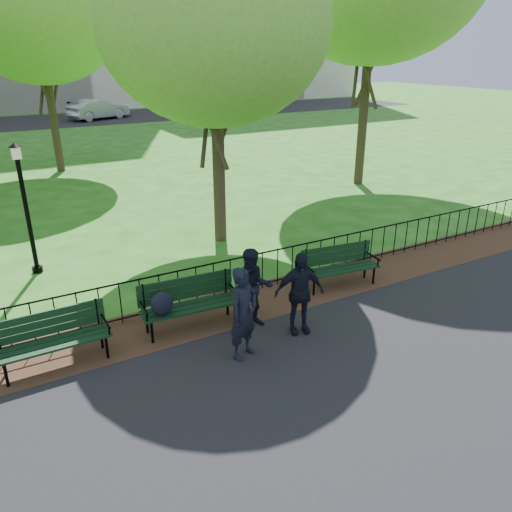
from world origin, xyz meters
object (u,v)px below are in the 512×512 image
park_bench_main (178,300)px  sedan_silver (98,109)px  sedan_dark (101,109)px  park_bench_right_a (339,262)px  lamppost (26,205)px  tree_far_c (37,11)px  person_left (244,313)px  park_bench_left_a (52,334)px  person_mid (253,289)px  person_right (299,293)px  tree_near_e (215,25)px

park_bench_main → sedan_silver: (6.22, 32.76, 0.12)m
sedan_dark → park_bench_right_a: bearing=156.6°
lamppost → tree_far_c: size_ratio=0.34×
person_left → park_bench_main: bearing=93.2°
park_bench_left_a → sedan_dark: bearing=74.6°
tree_far_c → sedan_silver: tree_far_c is taller
park_bench_left_a → person_left: size_ratio=1.10×
lamppost → person_mid: lamppost is taller
person_left → sedan_silver: person_left is taller
park_bench_right_a → sedan_silver: sedan_silver is taller
park_bench_left_a → person_mid: 3.63m
lamppost → person_mid: (3.34, -4.84, -0.90)m
lamppost → park_bench_left_a: bearing=-93.3°
park_bench_left_a → park_bench_right_a: 6.18m
park_bench_main → park_bench_right_a: (3.92, 0.13, -0.08)m
park_bench_right_a → person_right: size_ratio=1.13×
park_bench_main → person_left: bearing=-59.6°
tree_near_e → person_mid: (-1.55, -4.67, -4.79)m
park_bench_main → park_bench_left_a: park_bench_main is taller
park_bench_main → sedan_dark: 34.46m
person_right → sedan_dark: person_right is taller
park_bench_right_a → tree_near_e: size_ratio=0.23×
lamppost → person_right: bearing=-53.8°
park_bench_right_a → tree_far_c: 16.88m
park_bench_left_a → tree_far_c: 16.82m
person_right → sedan_silver: person_right is taller
person_mid → sedan_dark: (5.30, 34.34, -0.11)m
tree_near_e → park_bench_main: bearing=-124.7°
tree_far_c → person_left: bearing=-89.2°
person_left → sedan_dark: 35.68m
person_right → sedan_dark: size_ratio=0.34×
person_left → person_right: (1.30, 0.23, -0.03)m
park_bench_main → tree_far_c: tree_far_c is taller
lamppost → sedan_dark: size_ratio=0.66×
park_bench_right_a → person_mid: person_mid is taller
sedan_silver → park_bench_left_a: bearing=143.8°
person_left → person_mid: (0.65, 0.84, -0.04)m
tree_near_e → person_right: 7.18m
tree_far_c → park_bench_left_a: bearing=-99.9°
tree_near_e → tree_far_c: size_ratio=0.87×
person_right → tree_far_c: bearing=111.6°
tree_near_e → sedan_silver: (3.34, 28.61, -4.81)m
person_left → lamppost: bearing=92.1°
lamppost → tree_far_c: 12.45m
lamppost → person_left: lamppost is taller
park_bench_main → sedan_dark: size_ratio=0.41×
tree_far_c → person_right: bearing=-84.8°
park_bench_right_a → lamppost: size_ratio=0.59×
lamppost → person_mid: size_ratio=1.96×
person_left → park_bench_left_a: bearing=131.4°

